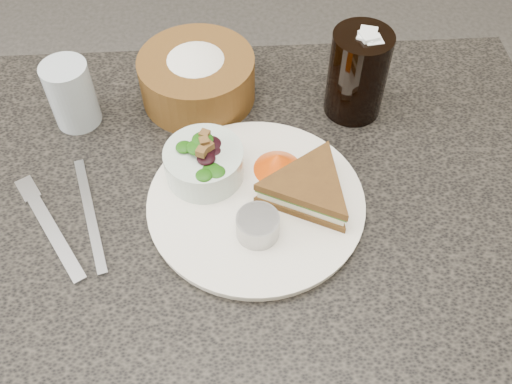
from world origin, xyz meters
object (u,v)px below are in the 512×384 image
object	(u,v)px
dining_table	(229,330)
cola_glass	(358,71)
dinner_plate	(256,203)
sandwich	(309,189)
water_glass	(71,94)
dressing_ramekin	(258,226)
bread_basket	(197,72)
salad_bowl	(204,159)

from	to	relation	value
dining_table	cola_glass	distance (m)	0.53
dining_table	dinner_plate	world-z (taller)	dinner_plate
dinner_plate	cola_glass	size ratio (longest dim) A/B	1.95
sandwich	water_glass	xyz separation A→B (m)	(-0.33, 0.18, 0.02)
dressing_ramekin	dining_table	bearing A→B (deg)	138.29
dining_table	bread_basket	world-z (taller)	bread_basket
dining_table	bread_basket	bearing A→B (deg)	96.28
bread_basket	cola_glass	world-z (taller)	cola_glass
dining_table	salad_bowl	world-z (taller)	salad_bowl
dining_table	dressing_ramekin	world-z (taller)	dressing_ramekin
bread_basket	cola_glass	bearing A→B (deg)	-9.81
dressing_ramekin	bread_basket	world-z (taller)	bread_basket
dining_table	salad_bowl	distance (m)	0.42
dinner_plate	salad_bowl	xyz separation A→B (m)	(-0.07, 0.05, 0.04)
sandwich	bread_basket	size ratio (longest dim) A/B	0.83
dinner_plate	water_glass	world-z (taller)	water_glass
dressing_ramekin	cola_glass	distance (m)	0.29
water_glass	bread_basket	bearing A→B (deg)	12.55
sandwich	cola_glass	world-z (taller)	cola_glass
dinner_plate	cola_glass	bearing A→B (deg)	48.44
sandwich	bread_basket	bearing A→B (deg)	150.20
dinner_plate	dressing_ramekin	world-z (taller)	dressing_ramekin
salad_bowl	dressing_ramekin	bearing A→B (deg)	-57.14
dressing_ramekin	water_glass	size ratio (longest dim) A/B	0.54
dining_table	water_glass	xyz separation A→B (m)	(-0.21, 0.19, 0.43)
sandwich	dinner_plate	bearing A→B (deg)	-153.58
salad_bowl	dressing_ramekin	distance (m)	0.12
dinner_plate	dressing_ramekin	size ratio (longest dim) A/B	5.22
dressing_ramekin	water_glass	world-z (taller)	water_glass
cola_glass	dining_table	bearing A→B (deg)	-138.30
dinner_plate	cola_glass	xyz separation A→B (m)	(0.16, 0.18, 0.07)
bread_basket	cola_glass	distance (m)	0.24
sandwich	dressing_ramekin	distance (m)	0.09
cola_glass	water_glass	world-z (taller)	cola_glass
salad_bowl	cola_glass	bearing A→B (deg)	29.92
dining_table	cola_glass	size ratio (longest dim) A/B	6.75
dinner_plate	water_glass	distance (m)	0.32
dining_table	cola_glass	world-z (taller)	cola_glass
dining_table	sandwich	bearing A→B (deg)	3.74
dinner_plate	salad_bowl	bearing A→B (deg)	143.75
dinner_plate	water_glass	bearing A→B (deg)	145.19
dining_table	salad_bowl	bearing A→B (deg)	105.26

